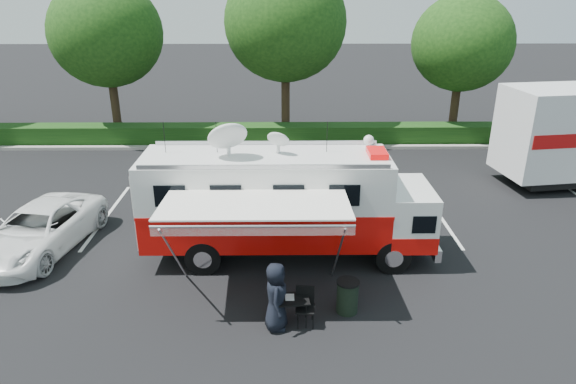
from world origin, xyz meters
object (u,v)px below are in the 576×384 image
folding_table (292,300)px  trash_bin (347,296)px  white_suv (43,249)px  command_truck (286,203)px

folding_table → trash_bin: trash_bin is taller
white_suv → trash_bin: (9.19, -3.37, 0.44)m
command_truck → folding_table: 3.57m
white_suv → trash_bin: bearing=-10.0°
white_suv → folding_table: folding_table is taller
white_suv → folding_table: (7.77, -3.85, 0.66)m
folding_table → trash_bin: bearing=18.5°
command_truck → trash_bin: size_ratio=9.75×
white_suv → trash_bin: 9.80m
command_truck → folding_table: (0.13, -3.39, -1.10)m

